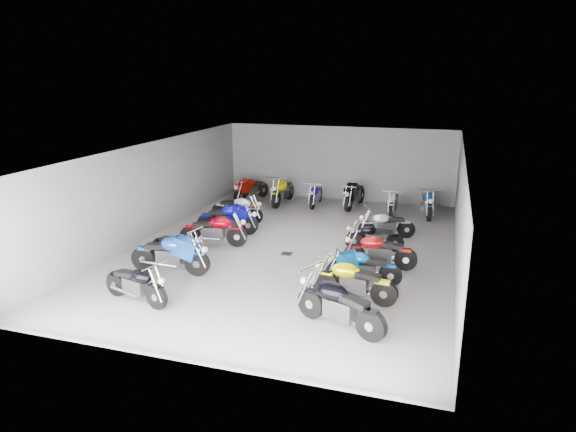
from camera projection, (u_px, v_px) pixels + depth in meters
name	position (u px, v px, depth m)	size (l,w,h in m)	color
ground	(291.00, 249.00, 16.42)	(14.00, 14.00, 0.00)	gray
wall_back	(338.00, 163.00, 22.41)	(10.00, 0.10, 3.20)	slate
wall_left	(151.00, 190.00, 17.43)	(0.10, 14.00, 3.20)	slate
wall_right	(460.00, 213.00, 14.54)	(0.10, 14.00, 3.20)	slate
ceiling	(292.00, 148.00, 15.54)	(10.00, 14.00, 0.04)	black
drain_grate	(287.00, 254.00, 15.96)	(0.32, 0.32, 0.01)	black
motorcycle_left_a	(136.00, 284.00, 12.48)	(2.00, 0.66, 0.90)	black
motorcycle_left_b	(171.00, 254.00, 14.29)	(2.34, 0.50, 1.03)	black
motorcycle_left_c	(178.00, 246.00, 15.27)	(1.92, 0.50, 0.85)	black
motorcycle_left_d	(214.00, 230.00, 16.54)	(2.17, 0.69, 0.97)	black
motorcycle_left_e	(228.00, 219.00, 17.86)	(2.19, 0.50, 0.96)	black
motorcycle_left_f	(238.00, 209.00, 19.21)	(2.12, 0.48, 0.93)	black
motorcycle_right_a	(339.00, 305.00, 11.19)	(2.18, 1.07, 1.02)	black
motorcycle_right_b	(353.00, 281.00, 12.57)	(2.16, 0.49, 0.95)	black
motorcycle_right_c	(363.00, 268.00, 13.51)	(2.01, 0.52, 0.89)	black
motorcycle_right_d	(379.00, 251.00, 14.69)	(2.12, 0.46, 0.93)	black
motorcycle_right_e	(374.00, 237.00, 16.18)	(1.85, 0.45, 0.81)	black
motorcycle_right_f	(386.00, 225.00, 17.37)	(1.88, 0.78, 0.86)	black
motorcycle_back_a	(251.00, 189.00, 22.49)	(0.88, 2.03, 0.93)	black
motorcycle_back_b	(283.00, 191.00, 21.83)	(0.48, 2.37, 1.04)	black
motorcycle_back_c	(316.00, 195.00, 21.59)	(0.40, 1.97, 0.87)	black
motorcycle_back_d	(354.00, 194.00, 21.27)	(0.54, 2.30, 1.01)	black
motorcycle_back_e	(393.00, 202.00, 20.43)	(0.36, 1.89, 0.83)	black
motorcycle_back_f	(428.00, 203.00, 19.99)	(0.54, 2.24, 0.99)	black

